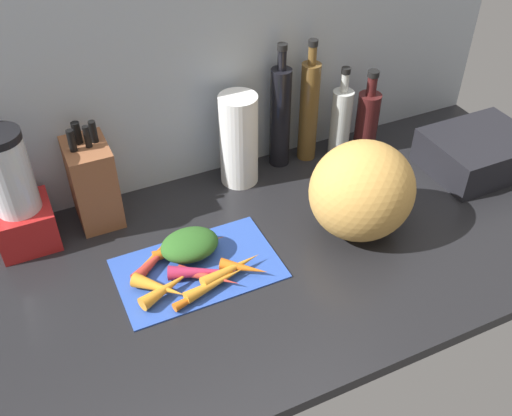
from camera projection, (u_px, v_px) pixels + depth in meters
ground_plane at (281, 251)px, 144.14cm from camera, size 170.00×80.00×3.00cm
wall_back at (217, 69)px, 150.98cm from camera, size 170.00×3.00×60.00cm
cutting_board at (198, 268)px, 136.95cm from camera, size 37.52×23.43×0.80cm
carrot_0 at (209, 277)px, 132.28cm from camera, size 12.81×11.87×2.74cm
carrot_1 at (232, 269)px, 133.89cm from camera, size 16.04×6.48×3.26cm
carrot_2 at (167, 288)px, 129.30cm from camera, size 13.84×7.83×3.27cm
carrot_3 at (244, 268)px, 134.37cm from camera, size 10.46×9.28×2.88cm
carrot_4 at (159, 287)px, 129.37cm from camera, size 11.31×11.62×3.43cm
carrot_5 at (199, 294)px, 128.72cm from camera, size 12.81×4.96×2.05cm
carrot_6 at (216, 283)px, 130.80cm from camera, size 15.97×5.90×2.91cm
carrot_7 at (157, 257)px, 137.15cm from camera, size 15.10×11.55×2.79cm
carrot_8 at (190, 246)px, 140.17cm from camera, size 18.06×3.19×2.56cm
carrot_9 at (155, 256)px, 137.78cm from camera, size 10.23×9.85×2.42cm
carrot_10 at (202, 272)px, 132.99cm from camera, size 15.58×9.06×3.45cm
carrot_greens_pile at (190, 245)px, 138.14cm from camera, size 13.98×10.75×5.91cm
winter_squash at (362, 191)px, 140.18cm from camera, size 26.00×24.21×24.71cm
knife_block at (92, 179)px, 145.59cm from camera, size 10.31×16.64×27.44cm
blender_appliance at (17, 198)px, 135.98cm from camera, size 13.60×13.60×31.38cm
paper_towel_roll at (239, 140)px, 156.09cm from camera, size 10.33×10.33×26.11cm
bottle_0 at (280, 116)px, 161.15cm from camera, size 5.77×5.77×36.34cm
bottle_1 at (309, 110)px, 163.40cm from camera, size 5.38×5.38×36.14cm
bottle_2 at (341, 121)px, 167.65cm from camera, size 5.99×5.99×27.51cm
bottle_3 at (367, 120)px, 169.56cm from camera, size 6.63×6.63×25.66cm
dish_rack at (478, 152)px, 165.57cm from camera, size 28.85×22.97×10.43cm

